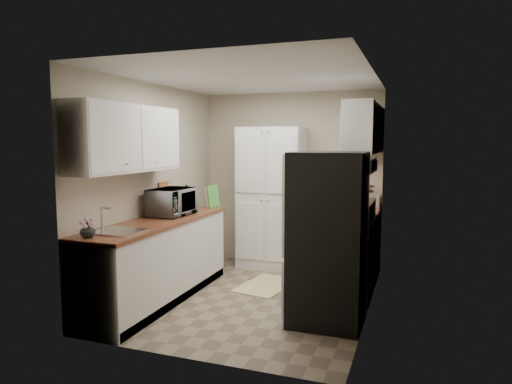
# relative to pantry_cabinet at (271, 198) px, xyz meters

# --- Properties ---
(ground) EXTENTS (3.20, 3.20, 0.00)m
(ground) POSITION_rel_pantry_cabinet_xyz_m (0.20, -1.32, -1.00)
(ground) COLOR #7A6B56
(ground) RESTS_ON ground
(room_shell) EXTENTS (2.64, 3.24, 2.52)m
(room_shell) POSITION_rel_pantry_cabinet_xyz_m (0.18, -1.32, 0.63)
(room_shell) COLOR #B2A48F
(room_shell) RESTS_ON ground
(pantry_cabinet) EXTENTS (0.90, 0.55, 2.00)m
(pantry_cabinet) POSITION_rel_pantry_cabinet_xyz_m (0.00, 0.00, 0.00)
(pantry_cabinet) COLOR silver
(pantry_cabinet) RESTS_ON ground
(base_cabinet_left) EXTENTS (0.60, 2.30, 0.88)m
(base_cabinet_left) POSITION_rel_pantry_cabinet_xyz_m (-0.79, -1.75, -0.56)
(base_cabinet_left) COLOR silver
(base_cabinet_left) RESTS_ON ground
(countertop_left) EXTENTS (0.63, 2.33, 0.04)m
(countertop_left) POSITION_rel_pantry_cabinet_xyz_m (-0.79, -1.75, -0.10)
(countertop_left) COLOR brown
(countertop_left) RESTS_ON base_cabinet_left
(base_cabinet_right) EXTENTS (0.60, 0.80, 0.88)m
(base_cabinet_right) POSITION_rel_pantry_cabinet_xyz_m (1.19, -0.12, -0.56)
(base_cabinet_right) COLOR silver
(base_cabinet_right) RESTS_ON ground
(countertop_right) EXTENTS (0.63, 0.83, 0.04)m
(countertop_right) POSITION_rel_pantry_cabinet_xyz_m (1.19, -0.12, -0.10)
(countertop_right) COLOR brown
(countertop_right) RESTS_ON base_cabinet_right
(electric_range) EXTENTS (0.71, 0.78, 1.13)m
(electric_range) POSITION_rel_pantry_cabinet_xyz_m (1.17, -0.93, -0.52)
(electric_range) COLOR #B7B7BC
(electric_range) RESTS_ON ground
(refrigerator) EXTENTS (0.70, 0.72, 1.70)m
(refrigerator) POSITION_rel_pantry_cabinet_xyz_m (1.14, -1.73, -0.15)
(refrigerator) COLOR #B7B7BC
(refrigerator) RESTS_ON ground
(microwave) EXTENTS (0.41, 0.59, 0.32)m
(microwave) POSITION_rel_pantry_cabinet_xyz_m (-0.81, -1.38, 0.08)
(microwave) COLOR #A6A6AB
(microwave) RESTS_ON countertop_left
(wine_bottle) EXTENTS (0.07, 0.07, 0.30)m
(wine_bottle) POSITION_rel_pantry_cabinet_xyz_m (-0.86, -0.92, 0.07)
(wine_bottle) COLOR black
(wine_bottle) RESTS_ON countertop_left
(flower_vase) EXTENTS (0.15, 0.15, 0.14)m
(flower_vase) POSITION_rel_pantry_cabinet_xyz_m (-0.88, -2.78, -0.01)
(flower_vase) COLOR silver
(flower_vase) RESTS_ON countertop_left
(cutting_board) EXTENTS (0.06, 0.24, 0.30)m
(cutting_board) POSITION_rel_pantry_cabinet_xyz_m (-0.62, -0.62, 0.07)
(cutting_board) COLOR green
(cutting_board) RESTS_ON countertop_left
(toaster_oven) EXTENTS (0.41, 0.46, 0.22)m
(toaster_oven) POSITION_rel_pantry_cabinet_xyz_m (1.29, 0.02, 0.03)
(toaster_oven) COLOR #B4B4BA
(toaster_oven) RESTS_ON countertop_right
(fruit_basket) EXTENTS (0.33, 0.33, 0.12)m
(fruit_basket) POSITION_rel_pantry_cabinet_xyz_m (1.28, 0.01, 0.20)
(fruit_basket) COLOR orange
(fruit_basket) RESTS_ON toaster_oven
(kitchen_mat) EXTENTS (0.67, 0.94, 0.01)m
(kitchen_mat) POSITION_rel_pantry_cabinet_xyz_m (0.21, -0.85, -0.99)
(kitchen_mat) COLOR beige
(kitchen_mat) RESTS_ON ground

